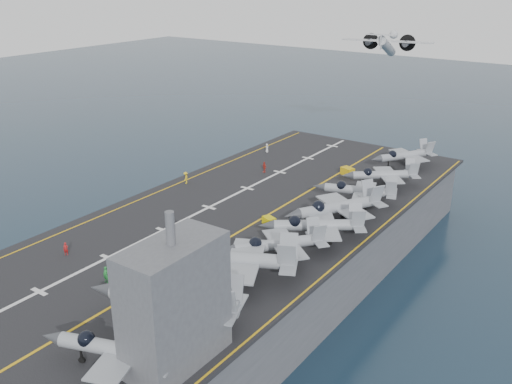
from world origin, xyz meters
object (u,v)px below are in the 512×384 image
Objects in this scene: fighter_jet_0 at (116,348)px; transport_plane at (387,46)px; tow_cart_a at (174,271)px; island_superstructure at (174,290)px.

transport_plane is at bearing 99.92° from fighter_jet_0.
fighter_jet_0 reaches higher than tow_cart_a.
island_superstructure is 96.20m from transport_plane.
fighter_jet_0 is (-3.53, -4.09, -5.17)m from island_superstructure.
island_superstructure is 0.66× the size of transport_plane.
fighter_jet_0 is 7.10× the size of tow_cart_a.
island_superstructure is 17.53m from tow_cart_a.
island_superstructure is at bearing 49.16° from fighter_jet_0.
transport_plane is at bearing 96.55° from tow_cart_a.
island_superstructure is 7.48m from fighter_jet_0.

